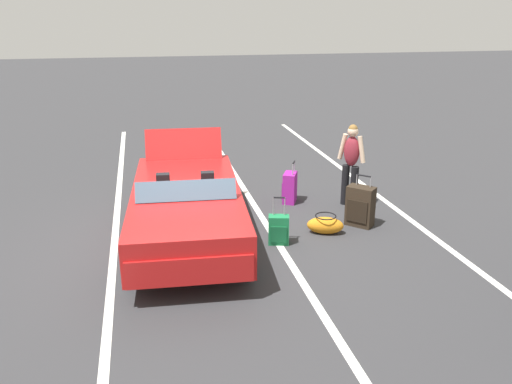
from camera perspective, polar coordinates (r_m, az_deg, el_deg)
name	(u,v)px	position (r m, az deg, el deg)	size (l,w,h in m)	color
ground_plane	(188,241)	(8.87, -7.51, -5.44)	(80.00, 80.00, 0.00)	#333335
lot_line_near	(114,248)	(8.87, -15.46, -6.02)	(18.00, 0.12, 0.01)	silver
lot_line_mid	(272,234)	(9.09, 1.79, -4.64)	(18.00, 0.12, 0.01)	silver
lot_line_far	(411,221)	(10.07, 16.87, -3.07)	(18.00, 0.12, 0.01)	silver
convertible_car	(187,213)	(8.46, -7.65, -2.36)	(4.29, 2.07, 1.52)	red
suitcase_large_black	(360,206)	(9.50, 11.49, -1.56)	(0.54, 0.54, 0.94)	#2D2319
suitcase_medium_bright	(290,188)	(10.50, 3.76, 0.49)	(0.46, 0.39, 0.86)	#991E8C
suitcase_small_carryon	(279,230)	(8.62, 2.53, -4.21)	(0.29, 0.38, 0.82)	#19723F
duffel_bag	(325,225)	(9.12, 7.69, -3.64)	(0.50, 0.70, 0.34)	orange
traveler_person	(351,161)	(10.31, 10.51, 3.45)	(0.52, 0.46, 1.65)	black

